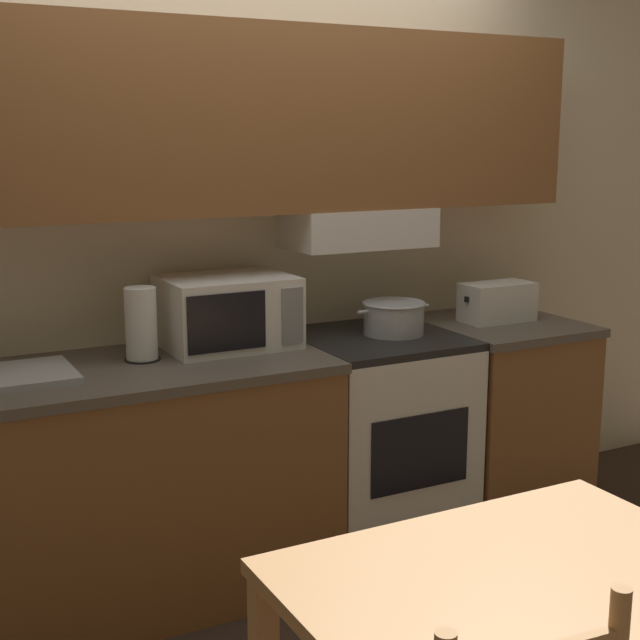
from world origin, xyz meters
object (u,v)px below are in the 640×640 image
object	(u,v)px
microwave	(228,312)
toaster	(497,302)
paper_towel_roll	(141,324)
stove_range	(376,439)
dining_table	(520,622)
cooking_pot	(394,317)

from	to	relation	value
microwave	toaster	world-z (taller)	microwave
toaster	paper_towel_roll	distance (m)	1.58
stove_range	toaster	xyz separation A→B (m)	(0.61, 0.00, 0.53)
stove_range	dining_table	xyz separation A→B (m)	(-0.63, -1.65, 0.19)
microwave	toaster	distance (m)	1.23
stove_range	microwave	distance (m)	0.85
microwave	stove_range	bearing A→B (deg)	-9.89
cooking_pot	toaster	world-z (taller)	toaster
microwave	paper_towel_roll	world-z (taller)	microwave
microwave	dining_table	xyz separation A→B (m)	(-0.02, -1.76, -0.39)
microwave	dining_table	distance (m)	1.80
cooking_pot	dining_table	world-z (taller)	cooking_pot
cooking_pot	dining_table	bearing A→B (deg)	-113.16
cooking_pot	toaster	xyz separation A→B (m)	(0.54, 0.01, 0.01)
cooking_pot	microwave	size ratio (longest dim) A/B	0.69
stove_range	toaster	size ratio (longest dim) A/B	2.68
stove_range	paper_towel_roll	distance (m)	1.13
stove_range	cooking_pot	bearing A→B (deg)	-4.98
paper_towel_roll	dining_table	bearing A→B (deg)	-78.76
dining_table	microwave	bearing A→B (deg)	89.33
toaster	dining_table	xyz separation A→B (m)	(-1.24, -1.65, -0.34)
stove_range	cooking_pot	size ratio (longest dim) A/B	2.62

